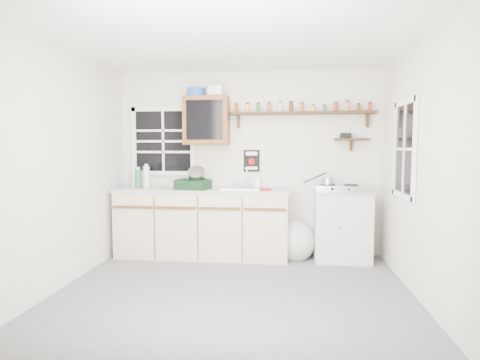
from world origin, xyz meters
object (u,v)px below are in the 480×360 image
dish_rack (194,182)px  upper_cabinet (207,121)px  spice_shelf (302,112)px  right_cabinet (342,225)px  main_cabinet (203,222)px  hotplate (339,188)px

dish_rack → upper_cabinet: bearing=79.2°
upper_cabinet → spice_shelf: 1.28m
right_cabinet → upper_cabinet: 2.26m
main_cabinet → hotplate: (1.79, 0.01, 0.49)m
main_cabinet → spice_shelf: size_ratio=1.21×
dish_rack → hotplate: bearing=18.3°
upper_cabinet → dish_rack: upper_cabinet is taller
dish_rack → hotplate: (1.87, 0.11, -0.07)m
upper_cabinet → spice_shelf: bearing=3.1°
spice_shelf → hotplate: spice_shelf is taller
right_cabinet → hotplate: (-0.05, -0.02, 0.49)m
main_cabinet → hotplate: size_ratio=3.79×
main_cabinet → dish_rack: (-0.09, -0.11, 0.56)m
main_cabinet → dish_rack: 0.57m
right_cabinet → upper_cabinet: upper_cabinet is taller
upper_cabinet → hotplate: (1.75, -0.14, -0.88)m
spice_shelf → main_cabinet: bearing=-170.8°
right_cabinet → hotplate: hotplate is taller
right_cabinet → spice_shelf: bearing=160.4°
spice_shelf → dish_rack: spice_shelf is taller
dish_rack → hotplate: 1.88m
main_cabinet → dish_rack: size_ratio=4.87×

